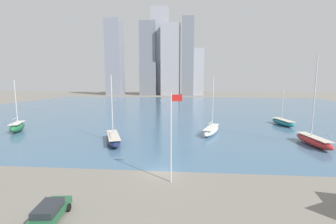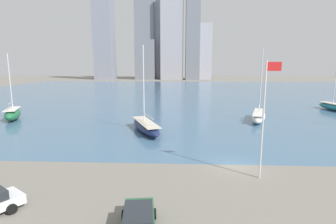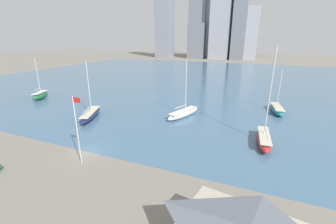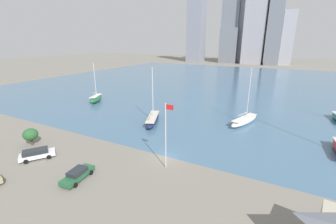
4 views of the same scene
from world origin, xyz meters
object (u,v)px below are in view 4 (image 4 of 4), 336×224
at_px(sailboat_green, 96,99).
at_px(parked_sedan_green, 78,174).
at_px(flag_pole, 166,134).
at_px(sailboat_white, 244,120).
at_px(sailboat_navy, 153,119).
at_px(parked_wagon_white, 37,154).

height_order(sailboat_green, parked_sedan_green, sailboat_green).
height_order(flag_pole, sailboat_green, sailboat_green).
bearing_deg(sailboat_white, sailboat_navy, -136.70).
bearing_deg(sailboat_green, flag_pole, -54.97).
xyz_separation_m(sailboat_white, sailboat_navy, (-18.57, -8.56, -0.04)).
distance_m(sailboat_white, parked_wagon_white, 40.53).
height_order(sailboat_white, parked_sedan_green, sailboat_white).
xyz_separation_m(sailboat_navy, parked_wagon_white, (-7.50, -22.47, 0.03)).
bearing_deg(parked_sedan_green, sailboat_navy, 88.96).
relative_size(sailboat_green, sailboat_navy, 0.94).
height_order(parked_wagon_white, parked_sedan_green, parked_wagon_white).
bearing_deg(parked_wagon_white, sailboat_navy, 106.30).
bearing_deg(parked_wagon_white, parked_sedan_green, 29.24).
xyz_separation_m(sailboat_green, parked_wagon_white, (16.95, -29.77, -0.24)).
bearing_deg(parked_sedan_green, flag_pole, 33.95).
height_order(sailboat_green, parked_wagon_white, sailboat_green).
bearing_deg(sailboat_white, parked_sedan_green, -97.87).
distance_m(parked_wagon_white, parked_sedan_green, 10.21).
height_order(flag_pole, sailboat_white, sailboat_white).
bearing_deg(sailboat_green, parked_sedan_green, -71.43).
distance_m(sailboat_white, parked_sedan_green, 35.75).
relative_size(sailboat_white, parked_wagon_white, 2.35).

